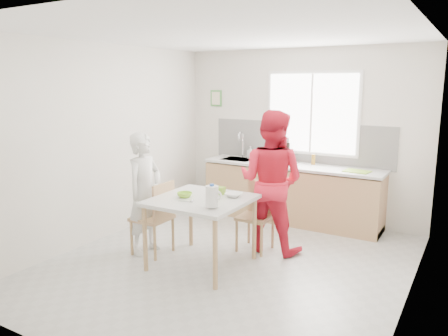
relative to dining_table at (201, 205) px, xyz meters
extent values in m
plane|color=#B7B7B2|center=(0.27, 0.19, -0.74)|extent=(4.50, 4.50, 0.00)
plane|color=silver|center=(0.27, 2.44, 0.61)|extent=(4.00, 0.00, 4.00)
plane|color=silver|center=(0.27, -2.06, 0.61)|extent=(4.00, 0.00, 4.00)
plane|color=silver|center=(-1.73, 0.19, 0.61)|extent=(0.00, 4.50, 4.50)
plane|color=silver|center=(2.27, 0.19, 0.61)|extent=(0.00, 4.50, 4.50)
plane|color=white|center=(0.27, 0.19, 1.96)|extent=(4.50, 4.50, 0.00)
cube|color=white|center=(0.47, 2.42, 0.96)|extent=(1.50, 0.03, 1.30)
cube|color=white|center=(0.47, 2.40, 0.96)|extent=(1.40, 0.02, 1.20)
cube|color=white|center=(0.47, 2.40, 0.96)|extent=(0.03, 0.03, 1.20)
cube|color=white|center=(0.27, 2.43, 0.48)|extent=(3.00, 0.02, 0.65)
cube|color=#489343|center=(-1.28, 2.42, 1.16)|extent=(0.22, 0.02, 0.28)
cube|color=beige|center=(-1.28, 2.41, 1.16)|extent=(0.16, 0.01, 0.22)
cube|color=tan|center=(0.27, 2.14, -0.31)|extent=(2.80, 0.60, 0.86)
cube|color=#3F3326|center=(0.27, 2.14, -0.69)|extent=(2.80, 0.54, 0.10)
cube|color=silver|center=(0.27, 2.14, 0.16)|extent=(2.84, 0.64, 0.04)
cube|color=#A5A5AA|center=(-0.68, 2.14, 0.16)|extent=(0.50, 0.40, 0.03)
cylinder|color=silver|center=(-0.68, 2.30, 0.36)|extent=(0.02, 0.02, 0.36)
torus|color=silver|center=(-0.68, 2.23, 0.54)|extent=(0.02, 0.18, 0.18)
cube|color=silver|center=(0.00, 0.00, 0.06)|extent=(1.09, 1.09, 0.04)
cylinder|color=tan|center=(-0.47, -0.48, -0.36)|extent=(0.05, 0.05, 0.76)
cylinder|color=tan|center=(-0.48, 0.47, -0.36)|extent=(0.05, 0.05, 0.76)
cylinder|color=tan|center=(0.48, -0.47, -0.36)|extent=(0.05, 0.05, 0.76)
cylinder|color=tan|center=(0.47, 0.48, -0.36)|extent=(0.05, 0.05, 0.76)
cube|color=tan|center=(-0.75, -0.01, -0.27)|extent=(0.44, 0.44, 0.04)
cube|color=tan|center=(-0.55, -0.01, -0.02)|extent=(0.04, 0.42, 0.46)
cylinder|color=tan|center=(-0.94, 0.17, -0.52)|extent=(0.04, 0.04, 0.45)
cylinder|color=tan|center=(-0.93, -0.20, -0.52)|extent=(0.04, 0.04, 0.45)
cylinder|color=tan|center=(-0.57, 0.18, -0.52)|extent=(0.04, 0.04, 0.45)
cylinder|color=tan|center=(-0.56, -0.20, -0.52)|extent=(0.04, 0.04, 0.45)
cube|color=tan|center=(0.34, 0.76, -0.30)|extent=(0.42, 0.42, 0.04)
cube|color=tan|center=(0.34, 0.94, -0.06)|extent=(0.39, 0.04, 0.43)
cylinder|color=tan|center=(0.16, 0.58, -0.53)|extent=(0.04, 0.04, 0.42)
cylinder|color=tan|center=(0.52, 0.58, -0.53)|extent=(0.04, 0.04, 0.42)
cylinder|color=tan|center=(0.16, 0.93, -0.53)|extent=(0.04, 0.04, 0.42)
cylinder|color=tan|center=(0.51, 0.94, -0.53)|extent=(0.04, 0.04, 0.42)
imported|color=silver|center=(-0.85, -0.01, 0.04)|extent=(0.38, 0.57, 1.56)
imported|color=red|center=(0.50, 0.88, 0.17)|extent=(0.90, 0.71, 1.83)
imported|color=#95D932|center=(-0.20, -0.05, 0.11)|extent=(0.18, 0.18, 0.06)
imported|color=white|center=(0.30, 0.25, 0.11)|extent=(0.20, 0.20, 0.05)
cylinder|color=white|center=(0.32, -0.27, 0.22)|extent=(0.14, 0.14, 0.23)
cylinder|color=blue|center=(0.32, -0.27, 0.34)|extent=(0.05, 0.05, 0.03)
torus|color=white|center=(0.40, -0.27, 0.24)|extent=(0.11, 0.02, 0.11)
cube|color=#79B62A|center=(0.10, 0.28, 0.13)|extent=(0.10, 0.10, 0.09)
cylinder|color=#A5A5AA|center=(-0.08, -0.22, 0.10)|extent=(0.15, 0.07, 0.01)
cube|color=#86BC2B|center=(1.30, 2.07, 0.18)|extent=(0.38, 0.29, 0.01)
cylinder|color=black|center=(0.16, 2.26, 0.34)|extent=(0.07, 0.07, 0.32)
cylinder|color=black|center=(0.11, 2.31, 0.33)|extent=(0.07, 0.07, 0.30)
cylinder|color=olive|center=(0.57, 2.28, 0.26)|extent=(0.06, 0.06, 0.16)
imported|color=#999999|center=(-0.54, 2.32, 0.28)|extent=(0.10, 0.10, 0.20)
camera|label=1|loc=(2.76, -4.14, 1.42)|focal=35.00mm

